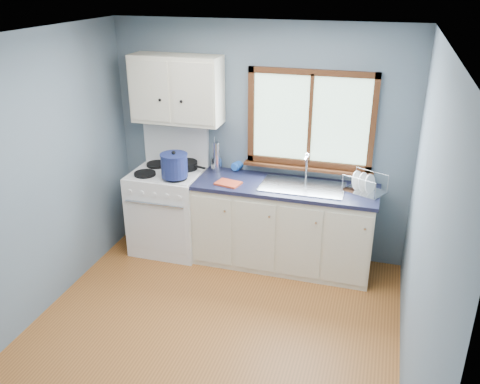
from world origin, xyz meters
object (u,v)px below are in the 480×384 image
(sink, at_px, (302,192))
(stockpot, at_px, (174,165))
(thermos, at_px, (216,157))
(base_cabinets, at_px, (283,229))
(skillet, at_px, (186,164))
(gas_range, at_px, (169,208))
(dish_rack, at_px, (364,187))
(utensil_crock, at_px, (217,164))

(sink, xyz_separation_m, stockpot, (-1.31, -0.19, 0.23))
(sink, height_order, thermos, thermos)
(base_cabinets, xyz_separation_m, skillet, (-1.14, 0.13, 0.58))
(gas_range, distance_m, thermos, 0.81)
(dish_rack, bearing_deg, skillet, -157.23)
(thermos, bearing_deg, gas_range, -161.46)
(stockpot, distance_m, utensil_crock, 0.52)
(skillet, height_order, thermos, thermos)
(skillet, bearing_deg, thermos, 20.04)
(thermos, relative_size, dish_rack, 0.74)
(utensil_crock, relative_size, dish_rack, 0.84)
(dish_rack, bearing_deg, sink, -149.81)
(gas_range, xyz_separation_m, dish_rack, (2.09, 0.07, 0.48))
(skillet, relative_size, dish_rack, 0.92)
(gas_range, distance_m, sink, 1.53)
(base_cabinets, xyz_separation_m, dish_rack, (0.78, 0.05, 0.56))
(base_cabinets, relative_size, utensil_crock, 4.81)
(stockpot, bearing_deg, utensil_crock, 49.40)
(base_cabinets, xyz_separation_m, utensil_crock, (-0.80, 0.20, 0.59))
(gas_range, height_order, skillet, gas_range)
(base_cabinets, bearing_deg, thermos, 168.97)
(base_cabinets, height_order, utensil_crock, utensil_crock)
(gas_range, bearing_deg, utensil_crock, 23.22)
(sink, bearing_deg, stockpot, -171.81)
(gas_range, height_order, base_cabinets, gas_range)
(base_cabinets, height_order, skillet, skillet)
(skillet, height_order, stockpot, stockpot)
(stockpot, bearing_deg, thermos, 44.97)
(base_cabinets, relative_size, sink, 2.20)
(utensil_crock, xyz_separation_m, dish_rack, (1.58, -0.14, -0.03))
(base_cabinets, bearing_deg, sink, -0.13)
(sink, distance_m, thermos, 1.01)
(thermos, bearing_deg, stockpot, -135.03)
(stockpot, xyz_separation_m, thermos, (0.34, 0.34, 0.00))
(stockpot, bearing_deg, sink, 8.19)
(gas_range, bearing_deg, stockpot, -44.96)
(skillet, xyz_separation_m, dish_rack, (1.92, -0.07, -0.02))
(gas_range, relative_size, sink, 1.62)
(gas_range, bearing_deg, skillet, 41.60)
(skillet, height_order, utensil_crock, utensil_crock)
(base_cabinets, height_order, dish_rack, dish_rack)
(utensil_crock, bearing_deg, gas_range, -156.78)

